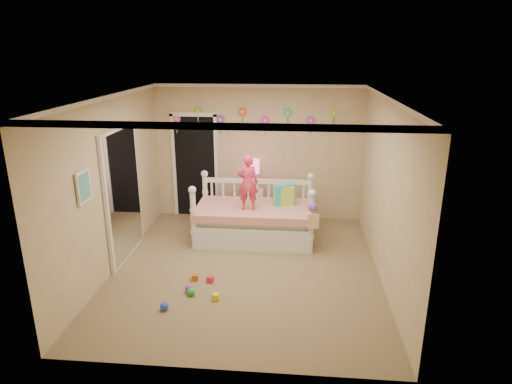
# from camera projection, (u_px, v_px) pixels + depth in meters

# --- Properties ---
(floor) EXTENTS (4.00, 4.50, 0.01)m
(floor) POSITION_uv_depth(u_px,v_px,m) (246.00, 269.00, 6.78)
(floor) COLOR #7F684C
(floor) RESTS_ON ground
(ceiling) EXTENTS (4.00, 4.50, 0.01)m
(ceiling) POSITION_uv_depth(u_px,v_px,m) (245.00, 97.00, 5.98)
(ceiling) COLOR white
(ceiling) RESTS_ON floor
(back_wall) EXTENTS (4.00, 0.01, 2.60)m
(back_wall) POSITION_uv_depth(u_px,v_px,m) (259.00, 153.00, 8.51)
(back_wall) COLOR tan
(back_wall) RESTS_ON floor
(left_wall) EXTENTS (0.01, 4.50, 2.60)m
(left_wall) POSITION_uv_depth(u_px,v_px,m) (111.00, 185.00, 6.55)
(left_wall) COLOR tan
(left_wall) RESTS_ON floor
(right_wall) EXTENTS (0.01, 4.50, 2.60)m
(right_wall) POSITION_uv_depth(u_px,v_px,m) (387.00, 192.00, 6.21)
(right_wall) COLOR tan
(right_wall) RESTS_ON floor
(crown_molding) EXTENTS (4.00, 4.50, 0.06)m
(crown_molding) POSITION_uv_depth(u_px,v_px,m) (245.00, 99.00, 5.99)
(crown_molding) COLOR white
(crown_molding) RESTS_ON ceiling
(daybed) EXTENTS (2.05, 1.11, 1.11)m
(daybed) POSITION_uv_depth(u_px,v_px,m) (254.00, 210.00, 7.67)
(daybed) COLOR white
(daybed) RESTS_ON floor
(pillow_turquoise) EXTENTS (0.38, 0.29, 0.36)m
(pillow_turquoise) POSITION_uv_depth(u_px,v_px,m) (284.00, 195.00, 7.69)
(pillow_turquoise) COLOR #2AB7D2
(pillow_turquoise) RESTS_ON daybed
(pillow_lime) EXTENTS (0.37, 0.17, 0.34)m
(pillow_lime) POSITION_uv_depth(u_px,v_px,m) (284.00, 196.00, 7.66)
(pillow_lime) COLOR #A9D641
(pillow_lime) RESTS_ON daybed
(child) EXTENTS (0.37, 0.27, 0.94)m
(child) POSITION_uv_depth(u_px,v_px,m) (248.00, 183.00, 7.37)
(child) COLOR #F0365B
(child) RESTS_ON daybed
(nightstand) EXTENTS (0.43, 0.34, 0.67)m
(nightstand) POSITION_uv_depth(u_px,v_px,m) (252.00, 207.00, 8.43)
(nightstand) COLOR white
(nightstand) RESTS_ON floor
(table_lamp) EXTENTS (0.27, 0.27, 0.59)m
(table_lamp) POSITION_uv_depth(u_px,v_px,m) (252.00, 170.00, 8.21)
(table_lamp) COLOR #F0207B
(table_lamp) RESTS_ON nightstand
(closet_doorway) EXTENTS (0.90, 0.04, 2.07)m
(closet_doorway) POSITION_uv_depth(u_px,v_px,m) (195.00, 165.00, 8.69)
(closet_doorway) COLOR black
(closet_doorway) RESTS_ON back_wall
(flower_decals) EXTENTS (3.40, 0.02, 0.50)m
(flower_decals) POSITION_uv_depth(u_px,v_px,m) (254.00, 120.00, 8.31)
(flower_decals) COLOR #B2668C
(flower_decals) RESTS_ON back_wall
(mirror_closet) EXTENTS (0.07, 1.30, 2.10)m
(mirror_closet) POSITION_uv_depth(u_px,v_px,m) (123.00, 194.00, 6.91)
(mirror_closet) COLOR white
(mirror_closet) RESTS_ON left_wall
(wall_picture) EXTENTS (0.05, 0.34, 0.42)m
(wall_picture) POSITION_uv_depth(u_px,v_px,m) (84.00, 186.00, 5.62)
(wall_picture) COLOR white
(wall_picture) RESTS_ON left_wall
(hanging_bag) EXTENTS (0.20, 0.16, 0.36)m
(hanging_bag) POSITION_uv_depth(u_px,v_px,m) (312.00, 216.00, 7.05)
(hanging_bag) COLOR beige
(hanging_bag) RESTS_ON daybed
(toy_scatter) EXTENTS (1.24, 1.51, 0.11)m
(toy_scatter) POSITION_uv_depth(u_px,v_px,m) (204.00, 284.00, 6.25)
(toy_scatter) COLOR #996666
(toy_scatter) RESTS_ON floor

